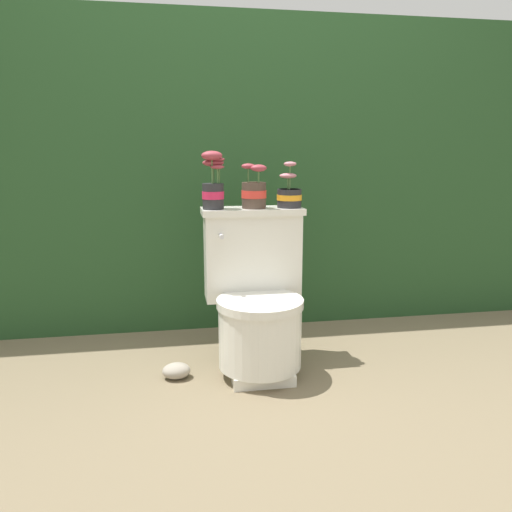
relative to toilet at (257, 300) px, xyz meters
name	(u,v)px	position (x,y,z in m)	size (l,w,h in m)	color
ground_plane	(266,377)	(0.02, -0.11, -0.33)	(12.00, 12.00, 0.00)	#75664C
hedge_backdrop	(233,173)	(0.02, 1.04, 0.54)	(4.09, 0.93, 1.74)	#234723
toilet	(257,300)	(0.00, 0.00, 0.00)	(0.48, 0.51, 0.75)	silver
potted_plant_left	(213,186)	(-0.18, 0.11, 0.52)	(0.11, 0.11, 0.26)	#262628
potted_plant_midleft	(254,192)	(0.01, 0.11, 0.49)	(0.12, 0.12, 0.21)	#47382D
potted_plant_middle	(289,195)	(0.18, 0.11, 0.48)	(0.12, 0.12, 0.21)	#262628
garden_stone	(176,371)	(-0.38, -0.05, -0.30)	(0.13, 0.10, 0.07)	#9E9384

